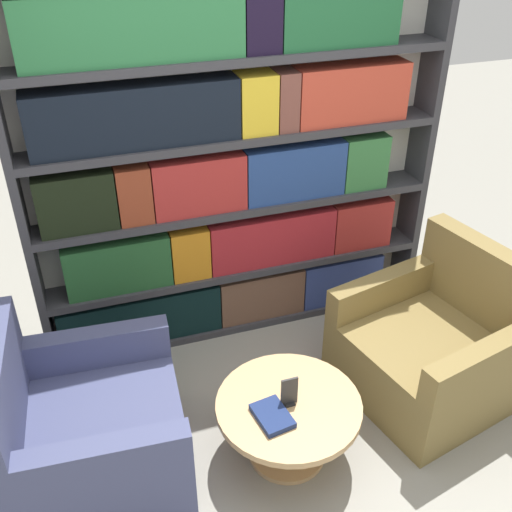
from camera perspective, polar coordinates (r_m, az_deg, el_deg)
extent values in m
plane|color=gray|center=(3.54, 5.57, -19.39)|extent=(14.00, 14.00, 0.00)
cube|color=silver|center=(3.95, -2.33, 8.73)|extent=(2.69, 0.05, 2.38)
cube|color=#333338|center=(3.72, -21.66, 4.79)|extent=(0.05, 0.30, 2.38)
cube|color=#333338|center=(4.37, 15.23, 10.02)|extent=(0.05, 0.30, 2.38)
cube|color=#333338|center=(4.45, -1.54, -5.76)|extent=(2.59, 0.30, 0.05)
cube|color=#333338|center=(4.19, -1.62, -0.91)|extent=(2.59, 0.30, 0.05)
cube|color=#333338|center=(3.95, -1.73, 4.87)|extent=(2.59, 0.30, 0.05)
cube|color=#333338|center=(3.75, -1.85, 11.33)|extent=(2.59, 0.30, 0.05)
cube|color=#333338|center=(3.61, -1.99, 18.40)|extent=(2.59, 0.30, 0.05)
cube|color=black|center=(4.20, -10.92, -5.60)|extent=(1.09, 0.20, 0.36)
cube|color=brown|center=(4.34, 0.36, -3.47)|extent=(0.62, 0.20, 0.36)
cube|color=navy|center=(4.55, 7.89, -1.96)|extent=(0.62, 0.20, 0.36)
cube|color=#215229|center=(3.94, -13.06, -0.68)|extent=(0.67, 0.20, 0.36)
cube|color=orange|center=(3.99, -6.43, 0.47)|extent=(0.25, 0.20, 0.36)
cube|color=maroon|center=(4.12, 1.41, 1.82)|extent=(0.89, 0.20, 0.36)
cube|color=maroon|center=(4.36, 9.73, 3.22)|extent=(0.44, 0.20, 0.36)
cube|color=black|center=(3.70, -16.78, 5.06)|extent=(0.46, 0.20, 0.37)
cube|color=brown|center=(3.71, -11.62, 5.93)|extent=(0.20, 0.20, 0.37)
cube|color=#A52A27|center=(3.77, -5.56, 6.89)|extent=(0.59, 0.20, 0.37)
cube|color=navy|center=(3.95, 3.54, 8.17)|extent=(0.67, 0.20, 0.37)
cube|color=#326F3B|center=(4.14, 10.03, 8.96)|extent=(0.31, 0.20, 0.37)
cube|color=black|center=(3.54, -11.48, 12.94)|extent=(1.20, 0.20, 0.36)
cube|color=gold|center=(3.69, -0.04, 14.37)|extent=(0.23, 0.20, 0.36)
cube|color=brown|center=(3.75, 2.74, 14.64)|extent=(0.13, 0.20, 0.36)
cube|color=#B83E2B|center=(3.92, 8.94, 15.10)|extent=(0.73, 0.20, 0.36)
cube|color=#296B3C|center=(3.42, -11.82, 20.50)|extent=(1.20, 0.20, 0.35)
cube|color=black|center=(3.58, 0.33, 21.63)|extent=(0.21, 0.20, 0.35)
cube|color=#1D5630|center=(3.76, 7.77, 21.88)|extent=(0.73, 0.20, 0.35)
cube|color=#42476B|center=(3.45, -14.88, -16.90)|extent=(0.98, 0.98, 0.44)
cube|color=#42476B|center=(3.18, -23.22, -12.04)|extent=(0.20, 0.93, 0.49)
cube|color=#42476B|center=(2.94, -14.10, -18.36)|extent=(0.79, 0.17, 0.22)
cube|color=#42476B|center=(3.51, -14.71, -8.35)|extent=(0.79, 0.17, 0.22)
cube|color=olive|center=(3.94, 15.90, -9.65)|extent=(1.10, 1.10, 0.44)
cube|color=olive|center=(3.91, 20.93, -2.31)|extent=(0.34, 0.93, 0.49)
cube|color=olive|center=(3.90, 11.78, -3.22)|extent=(0.79, 0.29, 0.22)
cube|color=olive|center=(3.50, 20.52, -9.62)|extent=(0.79, 0.29, 0.22)
cylinder|color=tan|center=(3.45, 3.03, -16.34)|extent=(0.14, 0.14, 0.36)
cylinder|color=tan|center=(3.58, 2.95, -18.08)|extent=(0.43, 0.43, 0.03)
cylinder|color=tan|center=(3.31, 3.13, -14.06)|extent=(0.79, 0.79, 0.04)
cube|color=black|center=(3.29, 3.15, -13.76)|extent=(0.06, 0.06, 0.01)
cube|color=#2D2D2D|center=(3.23, 3.19, -12.74)|extent=(0.09, 0.01, 0.18)
cube|color=navy|center=(3.21, 1.57, -14.97)|extent=(0.19, 0.25, 0.03)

